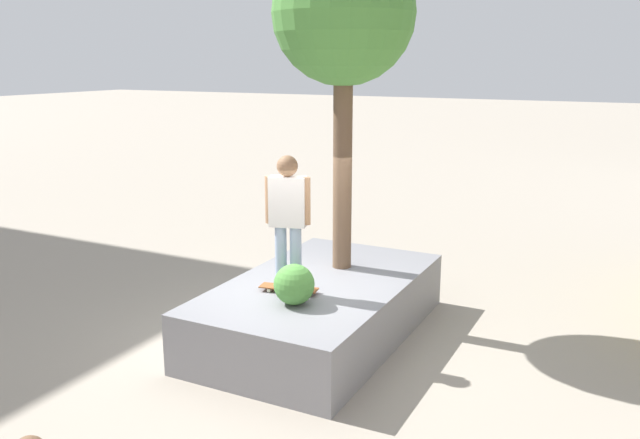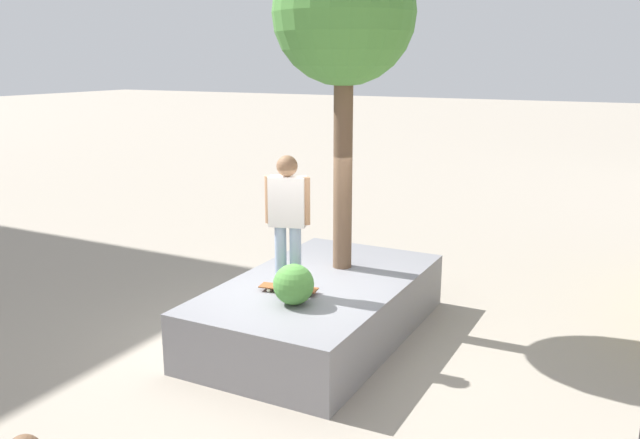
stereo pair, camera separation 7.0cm
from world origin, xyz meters
The scene contains 6 objects.
ground_plane centered at (0.00, 0.00, 0.00)m, with size 120.00×120.00×0.00m, color #9E9384.
planter_ledge centered at (-0.49, 0.22, 0.41)m, with size 4.05×2.33×0.82m, color gray.
plaza_tree centered at (-1.24, 0.21, 4.45)m, with size 2.01×2.01×4.70m.
boxwood_shrub centered at (0.46, 0.34, 1.08)m, with size 0.53×0.53×0.53m, color #4C8C3D.
skateboard centered at (0.11, 0.06, 0.87)m, with size 0.34×0.82×0.07m.
skateboarder centered at (0.11, 0.06, 1.92)m, with size 0.33×0.59×1.79m.
Camera 2 is at (7.39, 4.31, 3.88)m, focal length 36.99 mm.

